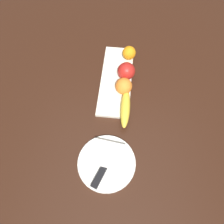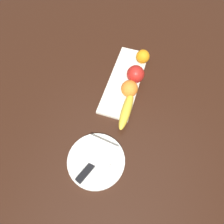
# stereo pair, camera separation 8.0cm
# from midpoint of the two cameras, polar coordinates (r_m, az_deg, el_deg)

# --- Properties ---
(ground_plane) EXTENTS (2.40, 2.40, 0.00)m
(ground_plane) POSITION_cam_midpoint_polar(r_m,az_deg,el_deg) (0.95, 5.54, 8.19)
(ground_plane) COLOR #321A10
(fruit_tray) EXTENTS (0.39, 0.14, 0.01)m
(fruit_tray) POSITION_cam_midpoint_polar(r_m,az_deg,el_deg) (0.95, 6.02, 8.53)
(fruit_tray) COLOR white
(fruit_tray) RESTS_ON ground_plane
(apple) EXTENTS (0.08, 0.08, 0.08)m
(apple) POSITION_cam_midpoint_polar(r_m,az_deg,el_deg) (0.92, 9.06, 10.13)
(apple) COLOR red
(apple) RESTS_ON fruit_tray
(banana) EXTENTS (0.18, 0.04, 0.04)m
(banana) POSITION_cam_midpoint_polar(r_m,az_deg,el_deg) (0.83, 6.74, 0.23)
(banana) COLOR yellow
(banana) RESTS_ON fruit_tray
(orange_near_apple) EXTENTS (0.06, 0.06, 0.06)m
(orange_near_apple) POSITION_cam_midpoint_polar(r_m,az_deg,el_deg) (1.00, 10.88, 14.71)
(orange_near_apple) COLOR orange
(orange_near_apple) RESTS_ON fruit_tray
(orange_near_banana) EXTENTS (0.07, 0.07, 0.07)m
(orange_near_banana) POSITION_cam_midpoint_polar(r_m,az_deg,el_deg) (0.87, 7.49, 6.24)
(orange_near_banana) COLOR orange
(orange_near_banana) RESTS_ON fruit_tray
(dinner_plate) EXTENTS (0.21, 0.21, 0.01)m
(dinner_plate) POSITION_cam_midpoint_polar(r_m,az_deg,el_deg) (0.78, -1.43, -13.63)
(dinner_plate) COLOR white
(dinner_plate) RESTS_ON ground_plane
(folded_napkin) EXTENTS (0.11, 0.13, 0.02)m
(folded_napkin) POSITION_cam_midpoint_polar(r_m,az_deg,el_deg) (0.77, -0.82, -11.50)
(folded_napkin) COLOR white
(folded_napkin) RESTS_ON dinner_plate
(knife) EXTENTS (0.18, 0.09, 0.01)m
(knife) POSITION_cam_midpoint_polar(r_m,az_deg,el_deg) (0.76, -3.32, -15.65)
(knife) COLOR silver
(knife) RESTS_ON dinner_plate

